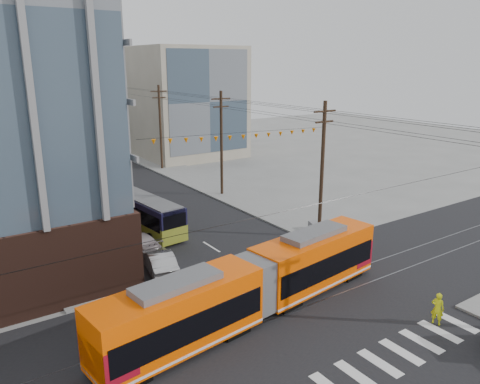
% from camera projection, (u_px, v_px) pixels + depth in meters
% --- Properties ---
extents(ground, '(160.00, 160.00, 0.00)m').
position_uv_depth(ground, '(345.00, 329.00, 25.09)').
color(ground, slate).
extents(bg_bldg_ne_near, '(14.00, 14.00, 16.00)m').
position_uv_depth(bg_bldg_ne_near, '(186.00, 102.00, 69.82)').
color(bg_bldg_ne_near, gray).
rests_on(bg_bldg_ne_near, ground).
extents(bg_bldg_ne_far, '(16.00, 16.00, 14.00)m').
position_uv_depth(bg_bldg_ne_far, '(145.00, 100.00, 87.10)').
color(bg_bldg_ne_far, '#8C99A5').
rests_on(bg_bldg_ne_far, ground).
extents(utility_pole_far, '(0.30, 0.30, 11.00)m').
position_uv_depth(utility_pole_far, '(119.00, 117.00, 72.80)').
color(utility_pole_far, black).
rests_on(utility_pole_far, ground).
extents(streetcar, '(19.36, 5.10, 3.69)m').
position_uv_depth(streetcar, '(254.00, 285.00, 26.03)').
color(streetcar, '#FA4F00').
rests_on(streetcar, ground).
extents(city_bus, '(3.51, 11.09, 3.09)m').
position_uv_depth(city_bus, '(140.00, 211.00, 39.83)').
color(city_bus, black).
rests_on(city_bus, ground).
extents(parked_car_silver, '(2.57, 5.00, 1.57)m').
position_uv_depth(parked_car_silver, '(159.00, 262.00, 31.66)').
color(parked_car_silver, '#9F9FA0').
rests_on(parked_car_silver, ground).
extents(parked_car_white, '(2.40, 5.00, 1.40)m').
position_uv_depth(parked_car_white, '(138.00, 242.00, 35.31)').
color(parked_car_white, '#B5A7AA').
rests_on(parked_car_white, ground).
extents(parked_car_grey, '(3.57, 5.32, 1.35)m').
position_uv_depth(parked_car_grey, '(112.00, 222.00, 39.81)').
color(parked_car_grey, gray).
rests_on(parked_car_grey, ground).
extents(pedestrian, '(0.65, 0.79, 1.87)m').
position_uv_depth(pedestrian, '(438.00, 309.00, 25.37)').
color(pedestrian, '#E7EF13').
rests_on(pedestrian, ground).
extents(jersey_barrier, '(2.43, 4.39, 0.86)m').
position_uv_depth(jersey_barrier, '(321.00, 234.00, 37.84)').
color(jersey_barrier, slate).
rests_on(jersey_barrier, ground).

